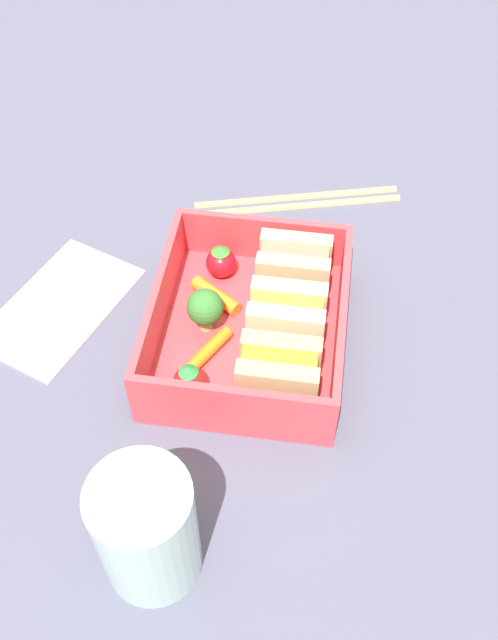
{
  "coord_description": "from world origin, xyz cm",
  "views": [
    {
      "loc": [
        34.79,
        5.04,
        46.18
      ],
      "look_at": [
        0.0,
        0.0,
        2.7
      ],
      "focal_mm": 40.0,
      "sensor_mm": 36.0,
      "label": 1
    }
  ],
  "objects_px": {
    "sandwich_left": "(294,268)",
    "folded_napkin": "(60,305)",
    "carrot_stick_left": "(207,352)",
    "strawberry_left": "(190,381)",
    "broccoli_floret": "(206,304)",
    "strawberry_far_left": "(221,262)",
    "sandwich_center": "(279,374)",
    "carrot_stick_far_left": "(216,296)",
    "sandwich_center_left": "(287,318)",
    "drinking_glass": "(147,530)",
    "chopstick_pair": "(298,199)"
  },
  "relations": [
    {
      "from": "sandwich_center_left",
      "to": "carrot_stick_far_left",
      "type": "bearing_deg",
      "value": -115.36
    },
    {
      "from": "sandwich_center_left",
      "to": "chopstick_pair",
      "type": "height_order",
      "value": "sandwich_center_left"
    },
    {
      "from": "sandwich_center",
      "to": "carrot_stick_left",
      "type": "height_order",
      "value": "sandwich_center"
    },
    {
      "from": "strawberry_far_left",
      "to": "carrot_stick_left",
      "type": "distance_m",
      "value": 0.09
    },
    {
      "from": "carrot_stick_left",
      "to": "folded_napkin",
      "type": "bearing_deg",
      "value": -107.16
    },
    {
      "from": "sandwich_left",
      "to": "carrot_stick_left",
      "type": "bearing_deg",
      "value": -35.71
    },
    {
      "from": "sandwich_center_left",
      "to": "sandwich_center",
      "type": "bearing_deg",
      "value": 0.0
    },
    {
      "from": "strawberry_far_left",
      "to": "sandwich_left",
      "type": "bearing_deg",
      "value": 83.55
    },
    {
      "from": "carrot_stick_left",
      "to": "strawberry_left",
      "type": "xyz_separation_m",
      "value": [
        0.03,
        -0.01,
        0.01
      ]
    },
    {
      "from": "strawberry_left",
      "to": "sandwich_center",
      "type": "bearing_deg",
      "value": 98.21
    },
    {
      "from": "strawberry_far_left",
      "to": "folded_napkin",
      "type": "relative_size",
      "value": 0.23
    },
    {
      "from": "sandwich_left",
      "to": "strawberry_far_left",
      "type": "height_order",
      "value": "sandwich_left"
    },
    {
      "from": "carrot_stick_left",
      "to": "drinking_glass",
      "type": "relative_size",
      "value": 0.54
    },
    {
      "from": "sandwich_left",
      "to": "drinking_glass",
      "type": "bearing_deg",
      "value": -15.04
    },
    {
      "from": "carrot_stick_far_left",
      "to": "sandwich_center_left",
      "type": "bearing_deg",
      "value": 64.64
    },
    {
      "from": "chopstick_pair",
      "to": "drinking_glass",
      "type": "height_order",
      "value": "drinking_glass"
    },
    {
      "from": "drinking_glass",
      "to": "strawberry_far_left",
      "type": "bearing_deg",
      "value": 179.42
    },
    {
      "from": "sandwich_center",
      "to": "folded_napkin",
      "type": "xyz_separation_m",
      "value": [
        -0.07,
        -0.19,
        -0.03
      ]
    },
    {
      "from": "sandwich_center_left",
      "to": "sandwich_center",
      "type": "xyz_separation_m",
      "value": [
        0.05,
        0.0,
        0.0
      ]
    },
    {
      "from": "chopstick_pair",
      "to": "folded_napkin",
      "type": "distance_m",
      "value": 0.24
    },
    {
      "from": "carrot_stick_far_left",
      "to": "chopstick_pair",
      "type": "bearing_deg",
      "value": 159.53
    },
    {
      "from": "broccoli_floret",
      "to": "strawberry_far_left",
      "type": "bearing_deg",
      "value": 177.82
    },
    {
      "from": "broccoli_floret",
      "to": "carrot_stick_left",
      "type": "distance_m",
      "value": 0.04
    },
    {
      "from": "sandwich_left",
      "to": "strawberry_left",
      "type": "bearing_deg",
      "value": -29.37
    },
    {
      "from": "strawberry_far_left",
      "to": "chopstick_pair",
      "type": "height_order",
      "value": "strawberry_far_left"
    },
    {
      "from": "carrot_stick_far_left",
      "to": "drinking_glass",
      "type": "xyz_separation_m",
      "value": [
        0.22,
        -0.0,
        0.03
      ]
    },
    {
      "from": "carrot_stick_left",
      "to": "drinking_glass",
      "type": "height_order",
      "value": "drinking_glass"
    },
    {
      "from": "folded_napkin",
      "to": "sandwich_center_left",
      "type": "bearing_deg",
      "value": 86.2
    },
    {
      "from": "drinking_glass",
      "to": "carrot_stick_far_left",
      "type": "bearing_deg",
      "value": 179.1
    },
    {
      "from": "sandwich_center",
      "to": "folded_napkin",
      "type": "bearing_deg",
      "value": -108.82
    },
    {
      "from": "folded_napkin",
      "to": "carrot_stick_far_left",
      "type": "bearing_deg",
      "value": 97.02
    },
    {
      "from": "strawberry_far_left",
      "to": "drinking_glass",
      "type": "height_order",
      "value": "drinking_glass"
    },
    {
      "from": "sandwich_left",
      "to": "sandwich_center_left",
      "type": "height_order",
      "value": "same"
    },
    {
      "from": "strawberry_far_left",
      "to": "sandwich_center",
      "type": "bearing_deg",
      "value": 28.84
    },
    {
      "from": "sandwich_center_left",
      "to": "broccoli_floret",
      "type": "relative_size",
      "value": 1.48
    },
    {
      "from": "sandwich_center_left",
      "to": "carrot_stick_far_left",
      "type": "relative_size",
      "value": 1.27
    },
    {
      "from": "sandwich_center",
      "to": "carrot_stick_far_left",
      "type": "height_order",
      "value": "sandwich_center"
    },
    {
      "from": "sandwich_center_left",
      "to": "strawberry_left",
      "type": "height_order",
      "value": "sandwich_center_left"
    },
    {
      "from": "carrot_stick_left",
      "to": "drinking_glass",
      "type": "bearing_deg",
      "value": -2.18
    },
    {
      "from": "sandwich_left",
      "to": "folded_napkin",
      "type": "relative_size",
      "value": 0.43
    },
    {
      "from": "broccoli_floret",
      "to": "drinking_glass",
      "type": "bearing_deg",
      "value": -0.11
    },
    {
      "from": "sandwich_center_left",
      "to": "folded_napkin",
      "type": "relative_size",
      "value": 0.43
    },
    {
      "from": "sandwich_left",
      "to": "carrot_stick_left",
      "type": "distance_m",
      "value": 0.1
    },
    {
      "from": "broccoli_floret",
      "to": "drinking_glass",
      "type": "height_order",
      "value": "drinking_glass"
    },
    {
      "from": "chopstick_pair",
      "to": "strawberry_far_left",
      "type": "bearing_deg",
      "value": -25.79
    },
    {
      "from": "sandwich_left",
      "to": "strawberry_far_left",
      "type": "distance_m",
      "value": 0.06
    },
    {
      "from": "broccoli_floret",
      "to": "sandwich_center_left",
      "type": "bearing_deg",
      "value": 86.54
    },
    {
      "from": "carrot_stick_left",
      "to": "carrot_stick_far_left",
      "type": "bearing_deg",
      "value": -177.39
    },
    {
      "from": "carrot_stick_far_left",
      "to": "drinking_glass",
      "type": "bearing_deg",
      "value": -0.9
    },
    {
      "from": "broccoli_floret",
      "to": "folded_napkin",
      "type": "bearing_deg",
      "value": -93.98
    }
  ]
}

